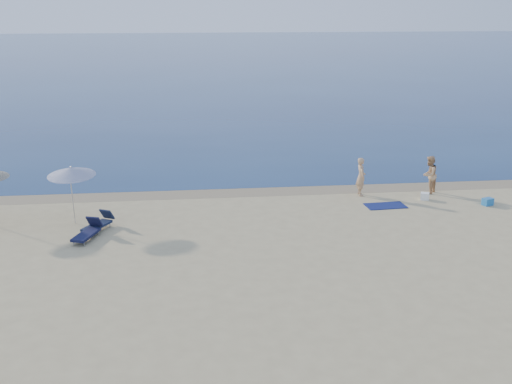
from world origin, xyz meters
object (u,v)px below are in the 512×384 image
(person_right, at_px, (429,175))
(person_left, at_px, (361,177))
(blue_cooler, at_px, (488,202))
(umbrella_near, at_px, (71,171))

(person_right, bearing_deg, person_left, -48.13)
(person_left, relative_size, blue_cooler, 3.95)
(blue_cooler, xyz_separation_m, umbrella_near, (-17.46, -0.31, 1.96))
(person_right, height_order, umbrella_near, umbrella_near)
(person_left, xyz_separation_m, umbrella_near, (-12.36, -2.44, 1.25))
(person_right, distance_m, umbrella_near, 15.80)
(person_right, bearing_deg, umbrella_near, -38.42)
(umbrella_near, bearing_deg, person_right, 15.83)
(person_left, height_order, person_right, person_right)
(person_left, bearing_deg, person_right, -91.89)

